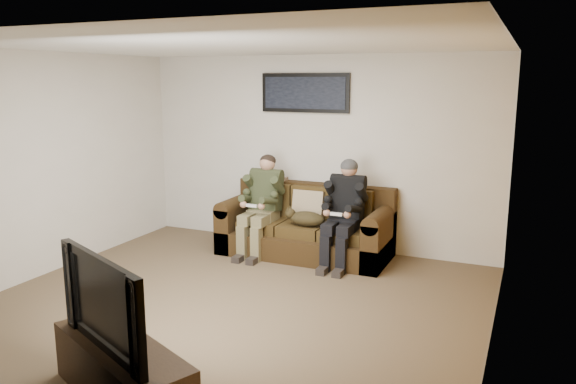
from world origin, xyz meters
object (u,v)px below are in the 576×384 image
at_px(television, 118,300).
at_px(cat, 306,218).
at_px(framed_poster, 305,93).
at_px(tv_stand, 122,373).
at_px(person_left, 262,199).
at_px(person_right, 344,206).
at_px(sofa, 307,228).

bearing_deg(television, cat, 114.69).
height_order(framed_poster, tv_stand, framed_poster).
height_order(person_left, person_right, person_right).
height_order(sofa, person_left, person_left).
height_order(tv_stand, television, television).
bearing_deg(framed_poster, person_left, -122.79).
distance_m(cat, framed_poster, 1.70).
height_order(person_left, cat, person_left).
bearing_deg(person_left, tv_stand, -79.68).
height_order(sofa, television, television).
bearing_deg(television, framed_poster, 118.39).
distance_m(sofa, person_left, 0.71).
bearing_deg(sofa, cat, -73.08).
bearing_deg(framed_poster, person_right, -36.64).
xyz_separation_m(framed_poster, television, (0.29, -4.17, -1.33)).
bearing_deg(television, sofa, 115.76).
bearing_deg(television, person_right, 106.81).
xyz_separation_m(person_right, television, (-0.48, -3.59, 0.04)).
bearing_deg(tv_stand, cat, 114.69).
bearing_deg(sofa, tv_stand, -88.70).
height_order(person_right, tv_stand, person_right).
distance_m(sofa, person_right, 0.72).
xyz_separation_m(person_left, television, (0.65, -3.59, 0.04)).
relative_size(sofa, person_left, 1.70).
distance_m(person_right, television, 3.63).
distance_m(tv_stand, television, 0.55).
distance_m(person_left, cat, 0.67).
bearing_deg(person_right, sofa, 162.03).
bearing_deg(sofa, television, -88.70).
xyz_separation_m(sofa, framed_poster, (-0.20, 0.39, 1.76)).
height_order(person_right, cat, person_right).
relative_size(person_left, framed_poster, 1.04).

